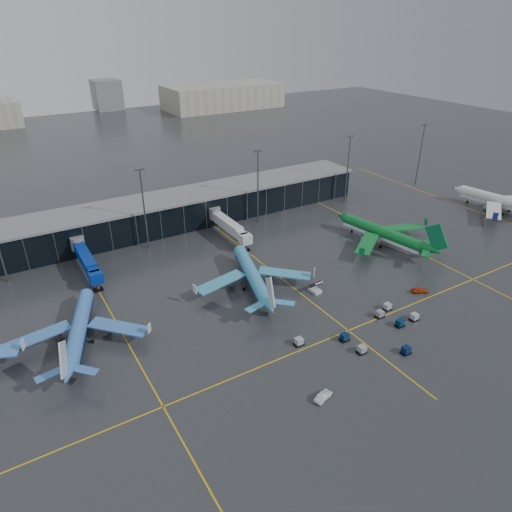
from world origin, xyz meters
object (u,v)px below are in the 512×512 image
airliner_klm_near (252,267)px  airliner_ba (504,195)px  airliner_aer_lingus (383,226)px  baggage_carts (375,329)px  service_van_red (420,290)px  service_van_white (323,396)px  mobile_airstair (315,289)px  airliner_arkefly (78,319)px

airliner_klm_near → airliner_ba: 105.73m
airliner_aer_lingus → baggage_carts: size_ratio=1.27×
baggage_carts → service_van_red: (22.37, 6.49, -0.04)m
service_van_white → mobile_airstair: bearing=-53.1°
airliner_klm_near → service_van_red: size_ratio=9.01×
airliner_arkefly → service_van_red: bearing=1.8°
baggage_carts → service_van_red: bearing=16.2°
mobile_airstair → service_van_white: (-22.07, -31.15, -0.08)m
airliner_klm_near → airliner_ba: airliner_ba is taller
airliner_arkefly → airliner_aer_lingus: 92.86m
baggage_carts → service_van_white: bearing=-156.1°
airliner_arkefly → baggage_carts: 66.55m
mobile_airstair → service_van_white: size_ratio=0.82×
airliner_arkefly → airliner_klm_near: bearing=19.8°
baggage_carts → service_van_red: size_ratio=7.45×
airliner_arkefly → mobile_airstair: bearing=8.4°
airliner_klm_near → airliner_ba: size_ratio=0.88×
mobile_airstair → airliner_klm_near: bearing=134.0°
airliner_arkefly → airliner_aer_lingus: bearing=20.1°
baggage_carts → mobile_airstair: 20.93m
airliner_klm_near → airliner_arkefly: bearing=-163.6°
airliner_aer_lingus → airliner_ba: 57.41m
baggage_carts → service_van_white: 25.29m
baggage_carts → service_van_white: baggage_carts is taller
airliner_klm_near → airliner_aer_lingus: (48.39, 0.92, 0.30)m
baggage_carts → airliner_aer_lingus: bearing=43.7°
airliner_ba → service_van_red: size_ratio=10.21×
airliner_ba → baggage_carts: airliner_ba is taller
airliner_aer_lingus → mobile_airstair: 38.15m
airliner_ba → service_van_red: (-69.61, -23.35, -5.87)m
airliner_klm_near → airliner_ba: (105.70, -2.43, 0.77)m
airliner_aer_lingus → mobile_airstair: bearing=-170.1°
mobile_airstair → service_van_red: (23.42, -14.42, -0.05)m
service_van_white → airliner_ba: bearing=-88.5°
airliner_arkefly → airliner_klm_near: 44.47m
airliner_ba → service_van_white: size_ratio=10.21×
airliner_arkefly → mobile_airstair: 58.38m
airliner_aer_lingus → service_van_red: airliner_aer_lingus is taller
baggage_carts → mobile_airstair: (-1.05, 20.91, 0.01)m
airliner_aer_lingus → service_van_red: bearing=-123.8°
airliner_aer_lingus → service_van_red: 29.89m
airliner_klm_near → baggage_carts: airliner_klm_near is taller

